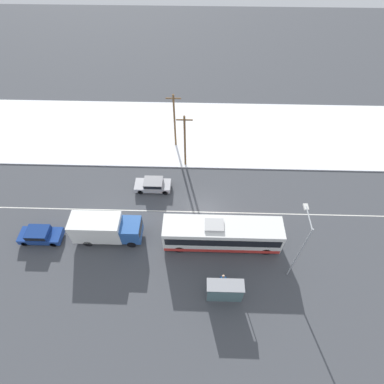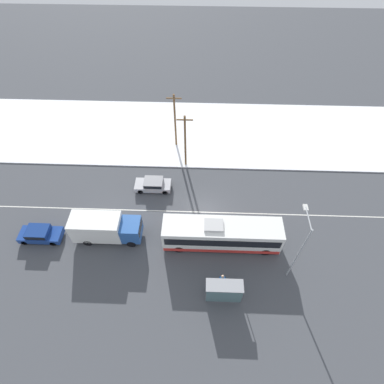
{
  "view_description": "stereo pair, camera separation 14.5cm",
  "coord_description": "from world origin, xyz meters",
  "px_view_note": "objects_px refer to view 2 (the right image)",
  "views": [
    {
      "loc": [
        -0.87,
        -19.19,
        26.84
      ],
      "look_at": [
        -1.46,
        1.67,
        1.4
      ],
      "focal_mm": 28.0,
      "sensor_mm": 36.0,
      "label": 1
    },
    {
      "loc": [
        -0.73,
        -19.18,
        26.84
      ],
      "look_at": [
        -1.46,
        1.67,
        1.4
      ],
      "focal_mm": 28.0,
      "sensor_mm": 36.0,
      "label": 2
    }
  ],
  "objects_px": {
    "box_truck": "(105,228)",
    "bus_shelter": "(224,292)",
    "pedestrian_at_stop": "(222,279)",
    "utility_pole_snowlot": "(175,120)",
    "streetlamp": "(300,244)",
    "parked_car_near_truck": "(40,234)",
    "utility_pole_roadside": "(185,141)",
    "city_bus": "(222,234)",
    "sedan_car": "(153,184)"
  },
  "relations": [
    {
      "from": "utility_pole_roadside",
      "to": "pedestrian_at_stop",
      "type": "bearing_deg",
      "value": -75.18
    },
    {
      "from": "utility_pole_roadside",
      "to": "utility_pole_snowlot",
      "type": "relative_size",
      "value": 0.97
    },
    {
      "from": "pedestrian_at_stop",
      "to": "utility_pole_roadside",
      "type": "bearing_deg",
      "value": 104.82
    },
    {
      "from": "streetlamp",
      "to": "utility_pole_roadside",
      "type": "xyz_separation_m",
      "value": [
        -10.23,
        13.75,
        -1.1
      ]
    },
    {
      "from": "pedestrian_at_stop",
      "to": "bus_shelter",
      "type": "relative_size",
      "value": 0.54
    },
    {
      "from": "parked_car_near_truck",
      "to": "utility_pole_snowlot",
      "type": "distance_m",
      "value": 19.75
    },
    {
      "from": "sedan_car",
      "to": "bus_shelter",
      "type": "distance_m",
      "value": 14.87
    },
    {
      "from": "utility_pole_snowlot",
      "to": "streetlamp",
      "type": "bearing_deg",
      "value": -56.14
    },
    {
      "from": "box_truck",
      "to": "bus_shelter",
      "type": "relative_size",
      "value": 2.13
    },
    {
      "from": "bus_shelter",
      "to": "streetlamp",
      "type": "bearing_deg",
      "value": 25.89
    },
    {
      "from": "bus_shelter",
      "to": "streetlamp",
      "type": "distance_m",
      "value": 7.53
    },
    {
      "from": "city_bus",
      "to": "bus_shelter",
      "type": "relative_size",
      "value": 3.59
    },
    {
      "from": "utility_pole_roadside",
      "to": "utility_pole_snowlot",
      "type": "distance_m",
      "value": 3.9
    },
    {
      "from": "box_truck",
      "to": "utility_pole_roadside",
      "type": "xyz_separation_m",
      "value": [
        7.5,
        10.67,
        2.17
      ]
    },
    {
      "from": "city_bus",
      "to": "utility_pole_roadside",
      "type": "bearing_deg",
      "value": 110.38
    },
    {
      "from": "streetlamp",
      "to": "utility_pole_snowlot",
      "type": "height_order",
      "value": "streetlamp"
    },
    {
      "from": "pedestrian_at_stop",
      "to": "utility_pole_snowlot",
      "type": "height_order",
      "value": "utility_pole_snowlot"
    },
    {
      "from": "utility_pole_roadside",
      "to": "utility_pole_snowlot",
      "type": "xyz_separation_m",
      "value": [
        -1.43,
        3.63,
        0.12
      ]
    },
    {
      "from": "city_bus",
      "to": "bus_shelter",
      "type": "distance_m",
      "value": 5.74
    },
    {
      "from": "pedestrian_at_stop",
      "to": "streetlamp",
      "type": "distance_m",
      "value": 7.48
    },
    {
      "from": "city_bus",
      "to": "utility_pole_snowlot",
      "type": "relative_size",
      "value": 1.51
    },
    {
      "from": "city_bus",
      "to": "streetlamp",
      "type": "relative_size",
      "value": 1.45
    },
    {
      "from": "utility_pole_roadside",
      "to": "bus_shelter",
      "type": "bearing_deg",
      "value": -76.11
    },
    {
      "from": "city_bus",
      "to": "pedestrian_at_stop",
      "type": "height_order",
      "value": "city_bus"
    },
    {
      "from": "box_truck",
      "to": "streetlamp",
      "type": "bearing_deg",
      "value": -9.85
    },
    {
      "from": "pedestrian_at_stop",
      "to": "utility_pole_snowlot",
      "type": "relative_size",
      "value": 0.22
    },
    {
      "from": "sedan_car",
      "to": "streetlamp",
      "type": "bearing_deg",
      "value": 144.8
    },
    {
      "from": "box_truck",
      "to": "bus_shelter",
      "type": "xyz_separation_m",
      "value": [
        11.63,
        -6.04,
        -0.01
      ]
    },
    {
      "from": "city_bus",
      "to": "sedan_car",
      "type": "bearing_deg",
      "value": 137.69
    },
    {
      "from": "streetlamp",
      "to": "utility_pole_roadside",
      "type": "bearing_deg",
      "value": 126.65
    },
    {
      "from": "box_truck",
      "to": "parked_car_near_truck",
      "type": "xyz_separation_m",
      "value": [
        -6.74,
        -0.39,
        -0.88
      ]
    },
    {
      "from": "sedan_car",
      "to": "box_truck",
      "type": "bearing_deg",
      "value": 59.35
    },
    {
      "from": "streetlamp",
      "to": "utility_pole_snowlot",
      "type": "xyz_separation_m",
      "value": [
        -11.66,
        17.38,
        -0.97
      ]
    },
    {
      "from": "city_bus",
      "to": "box_truck",
      "type": "bearing_deg",
      "value": 178.52
    },
    {
      "from": "pedestrian_at_stop",
      "to": "sedan_car",
      "type": "bearing_deg",
      "value": 123.99
    },
    {
      "from": "box_truck",
      "to": "utility_pole_roadside",
      "type": "relative_size",
      "value": 0.92
    },
    {
      "from": "streetlamp",
      "to": "utility_pole_snowlot",
      "type": "distance_m",
      "value": 20.96
    },
    {
      "from": "bus_shelter",
      "to": "sedan_car",
      "type": "bearing_deg",
      "value": 121.21
    },
    {
      "from": "pedestrian_at_stop",
      "to": "parked_car_near_truck",
      "type": "bearing_deg",
      "value": 166.94
    },
    {
      "from": "parked_car_near_truck",
      "to": "utility_pole_snowlot",
      "type": "bearing_deg",
      "value": 48.93
    },
    {
      "from": "utility_pole_roadside",
      "to": "streetlamp",
      "type": "bearing_deg",
      "value": -53.35
    },
    {
      "from": "sedan_car",
      "to": "utility_pole_snowlot",
      "type": "distance_m",
      "value": 8.58
    },
    {
      "from": "box_truck",
      "to": "city_bus",
      "type": "bearing_deg",
      "value": -1.48
    },
    {
      "from": "city_bus",
      "to": "bus_shelter",
      "type": "bearing_deg",
      "value": -89.43
    },
    {
      "from": "sedan_car",
      "to": "parked_car_near_truck",
      "type": "relative_size",
      "value": 0.98
    },
    {
      "from": "bus_shelter",
      "to": "streetlamp",
      "type": "relative_size",
      "value": 0.4
    },
    {
      "from": "box_truck",
      "to": "bus_shelter",
      "type": "bearing_deg",
      "value": -27.45
    },
    {
      "from": "box_truck",
      "to": "parked_car_near_truck",
      "type": "relative_size",
      "value": 1.62
    },
    {
      "from": "city_bus",
      "to": "bus_shelter",
      "type": "xyz_separation_m",
      "value": [
        0.06,
        -5.74,
        0.07
      ]
    },
    {
      "from": "utility_pole_roadside",
      "to": "utility_pole_snowlot",
      "type": "bearing_deg",
      "value": 111.51
    }
  ]
}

